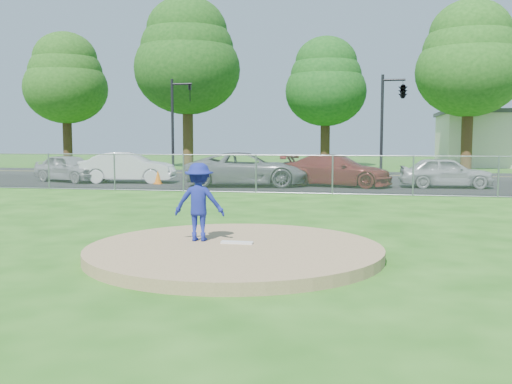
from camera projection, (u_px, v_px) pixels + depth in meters
ground at (300, 199)px, 20.20m from camera, size 120.00×120.00×0.00m
pitchers_mound at (235, 251)px, 10.43m from camera, size 5.40×5.40×0.20m
pitching_rubber at (237, 242)px, 10.61m from camera, size 0.60×0.15×0.04m
chain_link_fence at (307, 175)px, 22.08m from camera, size 40.00×0.06×1.50m
parking_lot at (317, 185)px, 26.55m from camera, size 50.00×8.00×0.01m
street at (329, 175)px, 33.87m from camera, size 60.00×7.00×0.01m
tree_far_left at (66, 78)px, 46.29m from camera, size 6.72×6.72×10.74m
tree_left at (187, 56)px, 42.08m from camera, size 7.84×7.84×12.53m
tree_center at (326, 81)px, 43.22m from camera, size 6.16×6.16×9.84m
tree_right at (470, 58)px, 39.20m from camera, size 7.28×7.28×11.63m
traffic_signal_left at (176, 118)px, 33.31m from camera, size 1.28×0.20×5.60m
traffic_signal_center at (401, 93)px, 30.71m from camera, size 1.42×2.48×5.60m
pitcher at (199, 202)px, 10.87m from camera, size 1.00×0.62×1.49m
traffic_cone at (158, 177)px, 26.84m from camera, size 0.35×0.35×0.69m
parked_car_silver at (70, 168)px, 28.27m from camera, size 4.33×3.00×1.37m
parked_car_white at (128, 168)px, 27.62m from camera, size 4.67×2.24×1.48m
parked_car_gray at (246, 169)px, 25.66m from camera, size 5.82×3.41×1.52m
parked_car_darkred at (337, 170)px, 25.60m from camera, size 5.22×3.03×1.42m
parked_car_pearl at (446, 172)px, 24.88m from camera, size 4.04×1.83×1.34m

